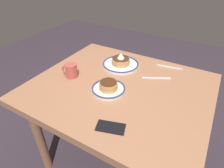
{
  "coord_description": "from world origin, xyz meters",
  "views": [
    {
      "loc": [
        -0.46,
        0.9,
        1.46
      ],
      "look_at": [
        0.03,
        0.05,
        0.78
      ],
      "focal_mm": 30.11,
      "sensor_mm": 36.0,
      "label": 1
    }
  ],
  "objects": [
    {
      "name": "cell_phone",
      "position": [
        -0.13,
        0.34,
        0.75
      ],
      "size": [
        0.16,
        0.11,
        0.01
      ],
      "primitive_type": "cube",
      "rotation": [
        0.0,
        0.0,
        0.3
      ],
      "color": "black",
      "rests_on": "dining_table"
    },
    {
      "name": "coffee_mug",
      "position": [
        0.35,
        0.07,
        0.8
      ],
      "size": [
        0.11,
        0.08,
        0.1
      ],
      "color": "#BF4C47",
      "rests_on": "dining_table"
    },
    {
      "name": "plate_center_pancakes",
      "position": [
        0.04,
        0.08,
        0.77
      ],
      "size": [
        0.21,
        0.21,
        0.06
      ],
      "color": "silver",
      "rests_on": "dining_table"
    },
    {
      "name": "fork_near",
      "position": [
        -0.21,
        -0.4,
        0.75
      ],
      "size": [
        0.19,
        0.04,
        0.01
      ],
      "color": "silver",
      "rests_on": "dining_table"
    },
    {
      "name": "fork_far",
      "position": [
        -0.18,
        -0.2,
        0.75
      ],
      "size": [
        0.18,
        0.11,
        0.01
      ],
      "color": "silver",
      "rests_on": "dining_table"
    },
    {
      "name": "dining_table",
      "position": [
        0.0,
        0.0,
        0.66
      ],
      "size": [
        1.14,
        0.98,
        0.75
      ],
      "color": "#A66E4E",
      "rests_on": "ground_plane"
    },
    {
      "name": "plate_near_main",
      "position": [
        0.12,
        -0.24,
        0.77
      ],
      "size": [
        0.28,
        0.28,
        0.11
      ],
      "color": "white",
      "rests_on": "dining_table"
    },
    {
      "name": "ground_plane",
      "position": [
        0.0,
        0.0,
        0.0
      ],
      "size": [
        6.0,
        6.0,
        0.0
      ],
      "primitive_type": "plane",
      "color": "#342A34"
    }
  ]
}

